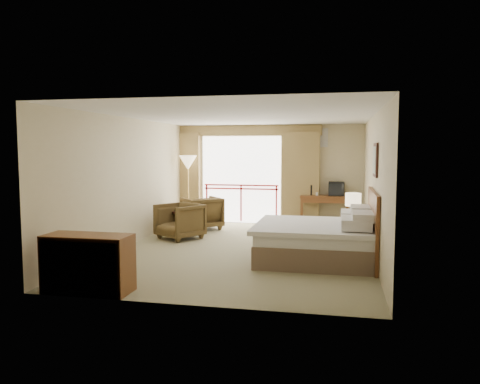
% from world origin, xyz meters
% --- Properties ---
extents(floor, '(7.00, 7.00, 0.00)m').
position_xyz_m(floor, '(0.00, 0.00, 0.00)').
color(floor, gray).
rests_on(floor, ground).
extents(ceiling, '(7.00, 7.00, 0.00)m').
position_xyz_m(ceiling, '(0.00, 0.00, 2.70)').
color(ceiling, white).
rests_on(ceiling, wall_back).
extents(wall_back, '(5.00, 0.00, 5.00)m').
position_xyz_m(wall_back, '(0.00, 3.50, 1.35)').
color(wall_back, beige).
rests_on(wall_back, ground).
extents(wall_front, '(5.00, 0.00, 5.00)m').
position_xyz_m(wall_front, '(0.00, -3.50, 1.35)').
color(wall_front, beige).
rests_on(wall_front, ground).
extents(wall_left, '(0.00, 7.00, 7.00)m').
position_xyz_m(wall_left, '(-2.50, 0.00, 1.35)').
color(wall_left, beige).
rests_on(wall_left, ground).
extents(wall_right, '(0.00, 7.00, 7.00)m').
position_xyz_m(wall_right, '(2.50, 0.00, 1.35)').
color(wall_right, beige).
rests_on(wall_right, ground).
extents(balcony_door, '(2.40, 0.00, 2.40)m').
position_xyz_m(balcony_door, '(-0.80, 3.48, 1.20)').
color(balcony_door, white).
rests_on(balcony_door, wall_back).
extents(balcony_railing, '(2.09, 0.03, 1.02)m').
position_xyz_m(balcony_railing, '(-0.80, 3.46, 0.81)').
color(balcony_railing, '#A5110E').
rests_on(balcony_railing, wall_back).
extents(curtain_left, '(1.00, 0.26, 2.50)m').
position_xyz_m(curtain_left, '(-2.45, 3.35, 1.25)').
color(curtain_left, olive).
rests_on(curtain_left, wall_back).
extents(curtain_right, '(1.00, 0.26, 2.50)m').
position_xyz_m(curtain_right, '(0.85, 3.35, 1.25)').
color(curtain_right, olive).
rests_on(curtain_right, wall_back).
extents(valance, '(4.40, 0.22, 0.28)m').
position_xyz_m(valance, '(-0.80, 3.38, 2.55)').
color(valance, olive).
rests_on(valance, wall_back).
extents(hvac_vent, '(0.50, 0.04, 0.50)m').
position_xyz_m(hvac_vent, '(1.30, 3.47, 2.35)').
color(hvac_vent, silver).
rests_on(hvac_vent, wall_back).
extents(bed, '(2.13, 2.06, 0.97)m').
position_xyz_m(bed, '(1.50, -0.60, 0.38)').
color(bed, brown).
rests_on(bed, floor).
extents(headboard, '(0.06, 2.10, 1.30)m').
position_xyz_m(headboard, '(2.46, -0.60, 0.65)').
color(headboard, '#592D15').
rests_on(headboard, wall_right).
extents(framed_art, '(0.04, 0.72, 0.60)m').
position_xyz_m(framed_art, '(2.47, -0.60, 1.85)').
color(framed_art, black).
rests_on(framed_art, wall_right).
extents(nightstand, '(0.41, 0.48, 0.55)m').
position_xyz_m(nightstand, '(2.15, 0.65, 0.27)').
color(nightstand, '#592D15').
rests_on(nightstand, floor).
extents(table_lamp, '(0.32, 0.32, 0.57)m').
position_xyz_m(table_lamp, '(2.15, 0.70, 0.99)').
color(table_lamp, tan).
rests_on(table_lamp, nightstand).
extents(phone, '(0.20, 0.17, 0.07)m').
position_xyz_m(phone, '(2.10, 0.50, 0.58)').
color(phone, black).
rests_on(phone, nightstand).
extents(desk, '(1.27, 0.61, 0.83)m').
position_xyz_m(desk, '(1.50, 3.33, 0.64)').
color(desk, '#592D15').
rests_on(desk, floor).
extents(tv, '(0.41, 0.32, 0.37)m').
position_xyz_m(tv, '(1.80, 3.27, 1.01)').
color(tv, black).
rests_on(tv, desk).
extents(coffee_maker, '(0.13, 0.13, 0.28)m').
position_xyz_m(coffee_maker, '(1.15, 3.28, 0.96)').
color(coffee_maker, black).
rests_on(coffee_maker, desk).
extents(cup, '(0.08, 0.08, 0.09)m').
position_xyz_m(cup, '(1.30, 3.23, 0.87)').
color(cup, white).
rests_on(cup, desk).
extents(wastebasket, '(0.30, 0.30, 0.30)m').
position_xyz_m(wastebasket, '(0.95, 2.53, 0.15)').
color(wastebasket, black).
rests_on(wastebasket, floor).
extents(armchair_far, '(1.26, 1.27, 0.83)m').
position_xyz_m(armchair_far, '(-1.58, 2.25, 0.00)').
color(armchair_far, '#433118').
rests_on(armchair_far, floor).
extents(armchair_near, '(1.21, 1.22, 0.81)m').
position_xyz_m(armchair_near, '(-1.69, 0.85, 0.00)').
color(armchair_near, '#433118').
rests_on(armchair_near, floor).
extents(side_table, '(0.54, 0.54, 0.59)m').
position_xyz_m(side_table, '(-1.75, 1.26, 0.40)').
color(side_table, black).
rests_on(side_table, floor).
extents(book, '(0.23, 0.25, 0.02)m').
position_xyz_m(book, '(-1.75, 1.26, 0.59)').
color(book, white).
rests_on(book, side_table).
extents(floor_lamp, '(0.48, 0.48, 1.88)m').
position_xyz_m(floor_lamp, '(-2.14, 2.87, 1.62)').
color(floor_lamp, tan).
rests_on(floor_lamp, floor).
extents(dresser, '(1.24, 0.53, 0.83)m').
position_xyz_m(dresser, '(-1.64, -3.24, 0.41)').
color(dresser, '#592D15').
rests_on(dresser, floor).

